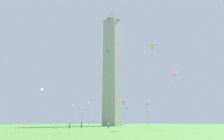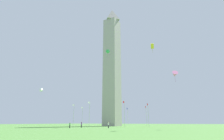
{
  "view_description": "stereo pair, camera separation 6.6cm",
  "coord_description": "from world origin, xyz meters",
  "px_view_note": "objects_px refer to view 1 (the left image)",
  "views": [
    {
      "loc": [
        69.4,
        39.33,
        1.57
      ],
      "look_at": [
        0.0,
        0.0,
        25.54
      ],
      "focal_mm": 28.02,
      "sensor_mm": 36.0,
      "label": 1
    },
    {
      "loc": [
        69.37,
        39.39,
        1.57
      ],
      "look_at": [
        0.0,
        0.0,
        25.54
      ],
      "focal_mm": 28.02,
      "sensor_mm": 36.0,
      "label": 2
    }
  ],
  "objects_px": {
    "flagpole_n": "(89,113)",
    "flagpole_s": "(128,116)",
    "kite_yellow_box": "(152,46)",
    "flagpole_e": "(148,114)",
    "flagpole_se": "(146,115)",
    "kite_white_delta": "(41,90)",
    "person_green_shirt": "(70,125)",
    "flagpole_ne": "(124,113)",
    "flagpole_sw": "(104,116)",
    "flagpole_nw": "(74,114)",
    "kite_green_delta": "(108,52)",
    "person_white_shirt": "(109,125)",
    "obelisk_monument": "(112,62)",
    "kite_pink_delta": "(175,74)",
    "flagpole_w": "(82,115)",
    "person_purple_shirt": "(81,125)"
  },
  "relations": [
    {
      "from": "flagpole_e",
      "to": "flagpole_ne",
      "type": "bearing_deg",
      "value": -22.5
    },
    {
      "from": "kite_pink_delta",
      "to": "person_green_shirt",
      "type": "bearing_deg",
      "value": -75.65
    },
    {
      "from": "kite_white_delta",
      "to": "flagpole_n",
      "type": "bearing_deg",
      "value": 111.7
    },
    {
      "from": "kite_pink_delta",
      "to": "flagpole_sw",
      "type": "bearing_deg",
      "value": -127.84
    },
    {
      "from": "flagpole_e",
      "to": "flagpole_s",
      "type": "relative_size",
      "value": 1.0
    },
    {
      "from": "obelisk_monument",
      "to": "flagpole_s",
      "type": "relative_size",
      "value": 6.55
    },
    {
      "from": "flagpole_e",
      "to": "person_green_shirt",
      "type": "distance_m",
      "value": 32.85
    },
    {
      "from": "flagpole_sw",
      "to": "kite_white_delta",
      "type": "distance_m",
      "value": 37.39
    },
    {
      "from": "person_green_shirt",
      "to": "kite_yellow_box",
      "type": "bearing_deg",
      "value": -73.54
    },
    {
      "from": "flagpole_nw",
      "to": "kite_green_delta",
      "type": "xyz_separation_m",
      "value": [
        3.07,
        18.27,
        23.24
      ]
    },
    {
      "from": "flagpole_sw",
      "to": "flagpole_s",
      "type": "bearing_deg",
      "value": 112.5
    },
    {
      "from": "person_green_shirt",
      "to": "kite_green_delta",
      "type": "height_order",
      "value": "kite_green_delta"
    },
    {
      "from": "flagpole_sw",
      "to": "flagpole_e",
      "type": "bearing_deg",
      "value": 67.5
    },
    {
      "from": "flagpole_se",
      "to": "kite_white_delta",
      "type": "xyz_separation_m",
      "value": [
        35.74,
        -30.12,
        8.83
      ]
    },
    {
      "from": "flagpole_n",
      "to": "obelisk_monument",
      "type": "bearing_deg",
      "value": 180.0
    },
    {
      "from": "kite_pink_delta",
      "to": "flagpole_nw",
      "type": "bearing_deg",
      "value": -103.28
    },
    {
      "from": "flagpole_nw",
      "to": "kite_green_delta",
      "type": "height_order",
      "value": "kite_green_delta"
    },
    {
      "from": "flagpole_e",
      "to": "flagpole_w",
      "type": "bearing_deg",
      "value": -90.0
    },
    {
      "from": "flagpole_s",
      "to": "kite_yellow_box",
      "type": "bearing_deg",
      "value": 32.45
    },
    {
      "from": "person_white_shirt",
      "to": "flagpole_nw",
      "type": "bearing_deg",
      "value": 59.9
    },
    {
      "from": "flagpole_e",
      "to": "flagpole_nw",
      "type": "bearing_deg",
      "value": -67.5
    },
    {
      "from": "flagpole_se",
      "to": "kite_yellow_box",
      "type": "bearing_deg",
      "value": 22.33
    },
    {
      "from": "flagpole_ne",
      "to": "flagpole_e",
      "type": "xyz_separation_m",
      "value": [
        -11.78,
        4.88,
        0.0
      ]
    },
    {
      "from": "obelisk_monument",
      "to": "kite_white_delta",
      "type": "xyz_separation_m",
      "value": [
        24.01,
        -18.34,
        -15.71
      ]
    },
    {
      "from": "flagpole_n",
      "to": "kite_yellow_box",
      "type": "bearing_deg",
      "value": 69.92
    },
    {
      "from": "obelisk_monument",
      "to": "flagpole_e",
      "type": "bearing_deg",
      "value": 89.81
    },
    {
      "from": "flagpole_nw",
      "to": "flagpole_w",
      "type": "bearing_deg",
      "value": -157.5
    },
    {
      "from": "flagpole_e",
      "to": "flagpole_se",
      "type": "height_order",
      "value": "same"
    },
    {
      "from": "obelisk_monument",
      "to": "kite_yellow_box",
      "type": "height_order",
      "value": "obelisk_monument"
    },
    {
      "from": "obelisk_monument",
      "to": "kite_pink_delta",
      "type": "relative_size",
      "value": 18.66
    },
    {
      "from": "flagpole_e",
      "to": "flagpole_s",
      "type": "bearing_deg",
      "value": -135.0
    },
    {
      "from": "flagpole_e",
      "to": "person_green_shirt",
      "type": "xyz_separation_m",
      "value": [
        29.48,
        -13.91,
        -4.1
      ]
    },
    {
      "from": "obelisk_monument",
      "to": "flagpole_s",
      "type": "height_order",
      "value": "obelisk_monument"
    },
    {
      "from": "kite_white_delta",
      "to": "person_green_shirt",
      "type": "bearing_deg",
      "value": 75.33
    },
    {
      "from": "flagpole_s",
      "to": "flagpole_sw",
      "type": "xyz_separation_m",
      "value": [
        4.88,
        -11.78,
        0.0
      ]
    },
    {
      "from": "obelisk_monument",
      "to": "kite_yellow_box",
      "type": "relative_size",
      "value": 20.63
    },
    {
      "from": "flagpole_se",
      "to": "person_green_shirt",
      "type": "distance_m",
      "value": 42.43
    },
    {
      "from": "flagpole_ne",
      "to": "kite_white_delta",
      "type": "xyz_separation_m",
      "value": [
        12.18,
        -30.12,
        8.83
      ]
    },
    {
      "from": "flagpole_ne",
      "to": "flagpole_w",
      "type": "xyz_separation_m",
      "value": [
        -11.78,
        -28.44,
        0.0
      ]
    },
    {
      "from": "flagpole_sw",
      "to": "person_purple_shirt",
      "type": "relative_size",
      "value": 5.12
    },
    {
      "from": "flagpole_n",
      "to": "flagpole_e",
      "type": "bearing_deg",
      "value": 135.0
    },
    {
      "from": "kite_green_delta",
      "to": "kite_white_delta",
      "type": "xyz_separation_m",
      "value": [
        9.11,
        -24.83,
        -14.41
      ]
    },
    {
      "from": "flagpole_s",
      "to": "kite_yellow_box",
      "type": "xyz_separation_m",
      "value": [
        43.41,
        27.61,
        16.23
      ]
    },
    {
      "from": "person_white_shirt",
      "to": "kite_pink_delta",
      "type": "xyz_separation_m",
      "value": [
        -2.66,
        18.86,
        13.01
      ]
    },
    {
      "from": "flagpole_e",
      "to": "kite_green_delta",
      "type": "height_order",
      "value": "kite_green_delta"
    },
    {
      "from": "obelisk_monument",
      "to": "kite_green_delta",
      "type": "bearing_deg",
      "value": 23.52
    },
    {
      "from": "flagpole_nw",
      "to": "flagpole_sw",
      "type": "bearing_deg",
      "value": 180.0
    },
    {
      "from": "flagpole_se",
      "to": "kite_yellow_box",
      "type": "relative_size",
      "value": 3.15
    },
    {
      "from": "flagpole_n",
      "to": "flagpole_s",
      "type": "height_order",
      "value": "same"
    },
    {
      "from": "flagpole_se",
      "to": "person_white_shirt",
      "type": "xyz_separation_m",
      "value": [
        36.5,
        1.13,
        -4.07
      ]
    }
  ]
}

